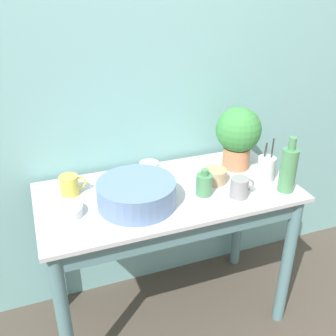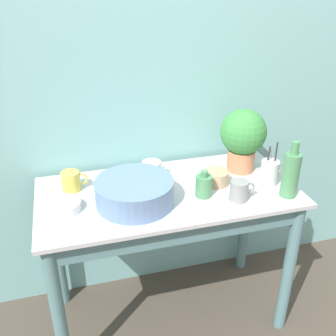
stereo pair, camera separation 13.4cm
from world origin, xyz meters
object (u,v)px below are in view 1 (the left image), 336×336
at_px(bowl_small_tan, 215,176).
at_px(utensil_cup, 266,168).
at_px(mug_yellow, 70,185).
at_px(bowl_wash_large, 137,193).
at_px(potted_plant, 238,134).
at_px(mug_white, 150,170).
at_px(mug_grey, 240,187).
at_px(bowl_small_enamel_white, 65,211).
at_px(bottle_short, 204,184).
at_px(bottle_tall, 288,169).

distance_m(bowl_small_tan, utensil_cup, 0.25).
bearing_deg(mug_yellow, bowl_wash_large, -36.22).
bearing_deg(potted_plant, mug_yellow, 178.63).
distance_m(mug_yellow, mug_white, 0.40).
height_order(mug_yellow, mug_grey, same).
bearing_deg(mug_grey, potted_plant, 64.32).
relative_size(mug_white, bowl_small_enamel_white, 0.87).
distance_m(bottle_short, mug_yellow, 0.62).
distance_m(mug_grey, bowl_small_tan, 0.17).
relative_size(mug_yellow, utensil_cup, 0.56).
height_order(bowl_small_enamel_white, utensil_cup, utensil_cup).
xyz_separation_m(potted_plant, bowl_wash_large, (-0.59, -0.17, -0.13)).
bearing_deg(bottle_tall, mug_white, 147.96).
relative_size(mug_yellow, bowl_small_tan, 1.08).
relative_size(bowl_wash_large, utensil_cup, 1.58).
height_order(mug_grey, bowl_small_tan, mug_grey).
relative_size(bowl_small_tan, utensil_cup, 0.51).
bearing_deg(bowl_wash_large, mug_yellow, 143.78).
height_order(bowl_wash_large, mug_yellow, bowl_wash_large).
distance_m(bowl_wash_large, bottle_short, 0.32).
relative_size(mug_grey, bowl_small_enamel_white, 0.81).
bearing_deg(bowl_small_enamel_white, potted_plant, 9.30).
bearing_deg(mug_grey, bowl_small_enamel_white, 170.93).
xyz_separation_m(bowl_small_enamel_white, utensil_cup, (0.97, -0.03, 0.04)).
xyz_separation_m(potted_plant, mug_grey, (-0.13, -0.27, -0.14)).
relative_size(bottle_tall, mug_white, 2.12).
distance_m(bottle_tall, bowl_small_tan, 0.34).
bearing_deg(bowl_small_enamel_white, mug_grey, -9.07).
xyz_separation_m(potted_plant, bowl_small_tan, (-0.18, -0.11, -0.15)).
distance_m(bowl_small_enamel_white, utensil_cup, 0.97).
distance_m(bottle_short, bowl_small_enamel_white, 0.63).
height_order(bottle_short, utensil_cup, utensil_cup).
height_order(mug_white, utensil_cup, utensil_cup).
xyz_separation_m(bowl_wash_large, mug_white, (0.13, 0.23, -0.02)).
relative_size(bowl_wash_large, mug_white, 2.72).
xyz_separation_m(mug_yellow, utensil_cup, (0.92, -0.19, 0.01)).
relative_size(potted_plant, mug_yellow, 2.66).
height_order(bottle_short, mug_white, bottle_short).
relative_size(bottle_short, mug_yellow, 1.06).
bearing_deg(mug_yellow, utensil_cup, -11.90).
bearing_deg(bowl_small_tan, bowl_wash_large, -171.29).
relative_size(bowl_small_enamel_white, utensil_cup, 0.67).
bearing_deg(utensil_cup, bowl_small_tan, 165.15).
xyz_separation_m(potted_plant, bowl_small_enamel_white, (-0.90, -0.15, -0.17)).
distance_m(bottle_short, utensil_cup, 0.34).
height_order(mug_grey, utensil_cup, utensil_cup).
bearing_deg(bottle_tall, bottle_short, 164.91).
height_order(bottle_short, mug_yellow, bottle_short).
distance_m(bowl_wash_large, bottle_tall, 0.71).
bearing_deg(mug_white, mug_yellow, -175.19).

